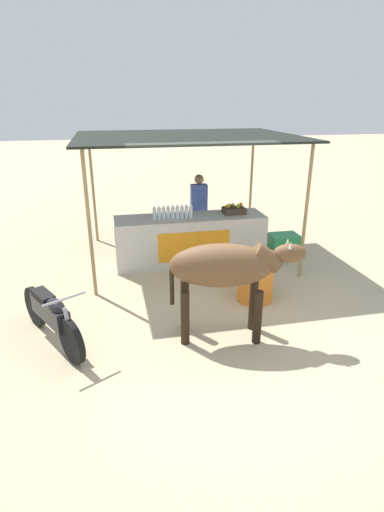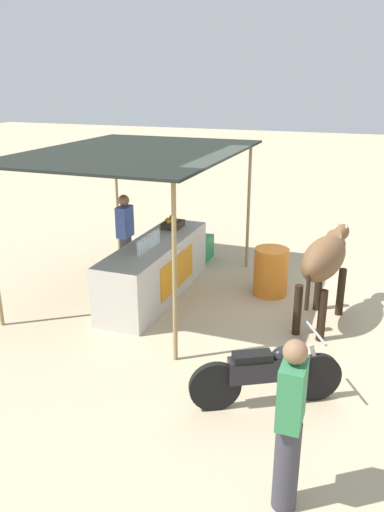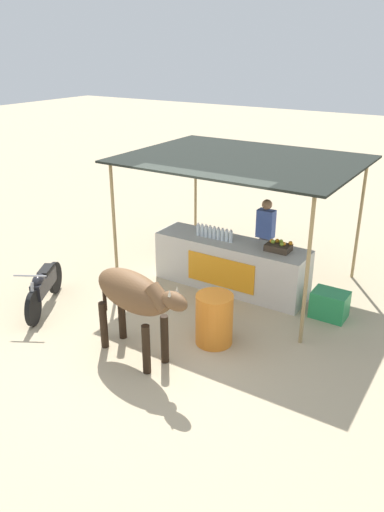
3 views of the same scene
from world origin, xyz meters
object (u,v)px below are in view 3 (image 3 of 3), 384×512
Objects in this scene: fruit_crate at (279,247)px; cooler_box at (330,304)px; stall_counter at (231,265)px; vendor_behind_counter at (265,238)px; motorcycle_parked at (44,286)px; water_barrel at (214,319)px; cow at (134,296)px.

cooler_box is at bearing -8.34° from fruit_crate.
fruit_crate reaches higher than cooler_box.
fruit_crate is at bearing 3.75° from stall_counter.
motorcycle_parked is (-2.78, -3.26, -0.42)m from vendor_behind_counter.
vendor_behind_counter is 1.03× the size of motorcycle_parked.
water_barrel is 1.39m from cow.
stall_counter is at bearing 88.25° from cow.
motorcycle_parked is at bearing -142.56° from fruit_crate.
stall_counter reaches higher than cooler_box.
cow is (-2.09, -2.72, 0.79)m from cooler_box.
stall_counter is 3.59× the size of water_barrel.
water_barrel is at bearing -69.02° from stall_counter.
cooler_box is at bearing 52.49° from cow.
cow is at bearing -91.75° from stall_counter.
cow reaches higher than cooler_box.
fruit_crate is 1.35m from cooler_box.
motorcycle_parked is at bearing -134.05° from stall_counter.
stall_counter is 1.87× the size of motorcycle_parked.
fruit_crate is 0.27× the size of vendor_behind_counter.
cooler_box is 5.05m from motorcycle_parked.
stall_counter is 1.82× the size of vendor_behind_counter.
water_barrel is 0.52× the size of motorcycle_parked.
vendor_behind_counter is at bearing 64.90° from stall_counter.
stall_counter reaches higher than motorcycle_parked.
cooler_box is (2.00, -0.10, -0.24)m from stall_counter.
stall_counter is at bearing 177.23° from cooler_box.
stall_counter is at bearing -115.10° from vendor_behind_counter.
vendor_behind_counter is 3.61m from cow.
cooler_box is at bearing -2.77° from stall_counter.
cooler_box is at bearing 28.54° from motorcycle_parked.
water_barrel is 3.20m from motorcycle_parked.
water_barrel is at bearing -126.09° from cooler_box.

